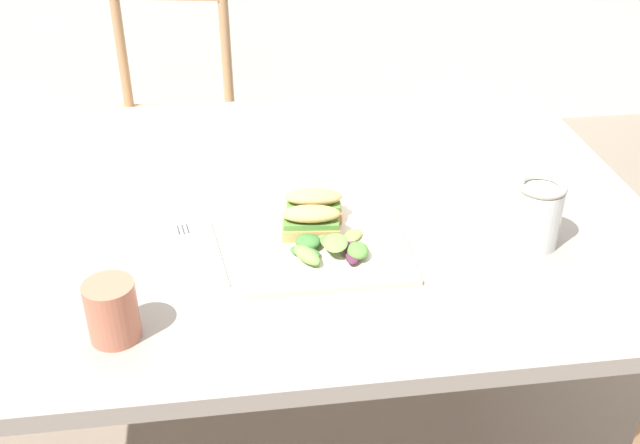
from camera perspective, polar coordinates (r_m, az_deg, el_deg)
dining_table at (r=1.45m, az=-4.76°, el=-2.22°), size 1.44×0.98×0.74m
chair_wooden_far at (r=2.45m, az=-11.32°, el=7.21°), size 0.47×0.47×0.87m
plate_lunch at (r=1.27m, az=0.24°, el=-1.52°), size 0.28×0.28×0.01m
sandwich_half_front at (r=1.26m, az=-0.70°, el=0.05°), size 0.10×0.06×0.06m
sandwich_half_back at (r=1.31m, az=-0.50°, el=1.35°), size 0.10×0.06×0.06m
salad_mixed_greens at (r=1.23m, az=0.73°, el=-1.81°), size 0.14×0.12×0.03m
napkin_folded at (r=1.26m, az=-9.82°, el=-2.54°), size 0.12×0.21×0.00m
fork_on_napkin at (r=1.27m, az=-9.96°, el=-1.98°), size 0.05×0.19×0.00m
mason_jar_iced_tea at (r=1.30m, az=16.14°, el=0.39°), size 0.08×0.08×0.12m
cup_extra_side at (r=1.09m, az=-15.50°, el=-6.53°), size 0.07×0.07×0.09m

